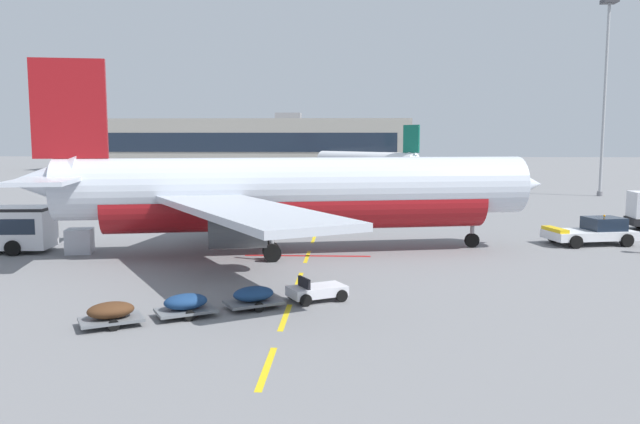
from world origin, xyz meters
name	(u,v)px	position (x,y,z in m)	size (l,w,h in m)	color
ground	(564,221)	(40.00, 40.00, 0.00)	(400.00, 400.00, 0.00)	slate
apron_paint_markings	(320,223)	(18.00, 37.92, 0.00)	(8.00, 96.95, 0.01)	yellow
airliner_foreground	(290,192)	(16.80, 23.09, 3.95)	(34.64, 33.92, 12.20)	silver
pushback_tug	(593,232)	(37.77, 27.41, 0.90)	(6.47, 4.16, 2.08)	silver
airliner_mid_left	(367,161)	(23.79, 100.66, 3.16)	(23.04, 23.70, 9.75)	white
baggage_train	(221,300)	(15.19, 8.67, 0.53)	(10.85, 6.92, 1.14)	silver
uld_cargo_container	(80,241)	(3.14, 22.23, 0.80)	(1.89, 1.86, 1.60)	#B7BCC6
apron_light_mast_far	(606,75)	(53.02, 65.74, 15.41)	(1.80, 1.80, 24.76)	slate
terminal_satellite	(238,144)	(-6.47, 135.43, 5.96)	(81.66, 22.97, 13.49)	#9E998E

